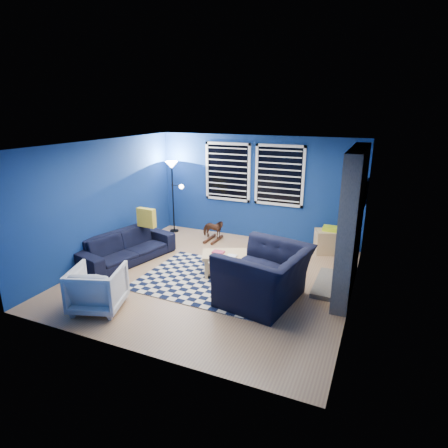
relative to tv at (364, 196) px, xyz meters
The scene contains 18 objects.
floor 3.46m from the tv, 140.73° to the right, with size 5.00×5.00×0.00m, color tan.
ceiling 3.35m from the tv, 140.73° to the right, with size 5.00×5.00×0.00m, color white.
wall_back 2.50m from the tv, 168.45° to the left, with size 5.00×5.00×0.00m, color navy.
wall_left 5.34m from the tv, 157.98° to the right, with size 5.00×5.00×0.00m, color navy.
wall_right 2.01m from the tv, 88.45° to the right, with size 5.00×5.00×0.00m, color navy.
fireplace 1.52m from the tv, 93.32° to the right, with size 0.65×2.00×2.50m.
window_left 3.24m from the tv, behind, with size 1.17×0.06×1.42m.
window_right 1.96m from the tv, 166.32° to the left, with size 1.17×0.06×1.42m.
tv is the anchor object (origin of this frame).
rug 3.55m from the tv, 138.69° to the right, with size 2.50×2.00×0.02m, color black.
sofa 5.01m from the tv, 155.71° to the right, with size 0.82×2.10×0.61m, color black.
armchair_big 2.96m from the tv, 117.13° to the right, with size 1.25×1.43×0.93m, color black.
armchair_bent 5.36m from the tv, 133.82° to the right, with size 0.77×0.79×0.72m, color gray.
rocking_horse 3.50m from the tv, behind, with size 0.54×0.25×0.46m, color #492B17.
coffee_table 3.08m from the tv, 141.57° to the right, with size 1.07×0.88×0.46m.
cabinet 1.29m from the tv, 164.97° to the left, with size 0.74×0.61×0.61m.
floor_lamp 4.54m from the tv, behind, with size 0.50×0.31×1.83m.
throw_pillow 4.58m from the tv, 161.44° to the right, with size 0.43×0.13×0.41m, color gold.
Camera 1 is at (2.79, -5.92, 3.11)m, focal length 30.00 mm.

